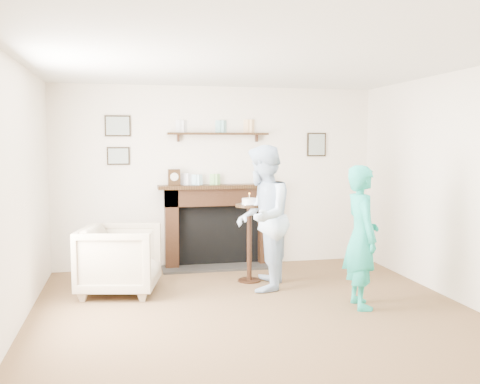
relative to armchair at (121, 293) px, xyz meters
name	(u,v)px	position (x,y,z in m)	size (l,w,h in m)	color
ground	(262,322)	(1.34, -1.32, 0.00)	(5.00, 5.00, 0.00)	brown
room_shell	(246,152)	(1.34, -0.63, 1.62)	(4.54, 5.02, 2.52)	#F4E6CF
armchair	(121,293)	(0.00, 0.00, 0.00)	(0.84, 0.87, 0.79)	#C7B893
man	(262,289)	(1.64, -0.17, 0.00)	(0.83, 0.64, 1.70)	silver
woman	(360,306)	(2.48, -1.06, 0.00)	(0.55, 0.36, 1.50)	#1EA7AA
pedestal_table	(249,227)	(1.57, 0.19, 0.68)	(0.35, 0.35, 1.11)	black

